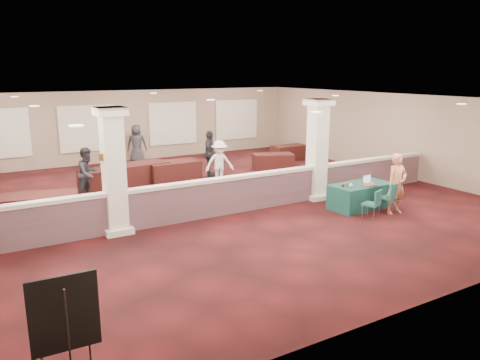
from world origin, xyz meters
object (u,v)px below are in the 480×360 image
far_table_front_left (39,209)px  far_table_back_right (289,152)px  attendee_d (137,144)px  far_table_back_left (107,179)px  easel_board (64,315)px  attendee_a (88,174)px  woman (397,184)px  far_table_back_center (140,174)px  conf_chair_side (374,202)px  far_table_front_right (273,162)px  far_table_front_center (174,172)px  attendee_b (220,163)px  near_table (361,196)px  conf_chair_main (392,195)px  attendee_c (210,154)px

far_table_front_left → far_table_back_right: 12.20m
attendee_d → far_table_back_left: bearing=80.4°
easel_board → attendee_a: attendee_a is taller
woman → far_table_back_center: (-5.28, 7.13, -0.48)m
conf_chair_side → far_table_front_right: 7.12m
far_table_front_center → far_table_back_right: far_table_front_center is taller
attendee_a → attendee_b: attendee_a is taller
far_table_back_right → attendee_a: attendee_a is taller
far_table_back_center → far_table_back_right: 7.79m
easel_board → far_table_front_center: bearing=62.5°
near_table → conf_chair_side: bearing=-118.4°
easel_board → attendee_a: 9.44m
conf_chair_main → attendee_c: 7.41m
conf_chair_main → far_table_back_center: size_ratio=0.46×
attendee_d → woman: bearing=132.9°
far_table_front_right → attendee_a: 7.82m
conf_chair_main → far_table_front_left: (-8.96, 4.18, -0.13)m
far_table_back_center → far_table_front_center: bearing=-9.1°
conf_chair_side → attendee_b: 6.00m
conf_chair_main → far_table_back_right: 8.76m
conf_chair_side → attendee_a: (-6.38, 6.13, 0.36)m
far_table_back_left → attendee_a: (-0.86, -1.06, 0.48)m
near_table → easel_board: size_ratio=1.27×
far_table_front_left → far_table_back_center: bearing=37.5°
attendee_d → far_table_back_right: bearing=-178.7°
woman → far_table_front_right: bearing=93.2°
woman → easel_board: bearing=-155.7°
attendee_a → attendee_d: attendee_d is taller
far_table_front_left → attendee_a: (1.74, 1.84, 0.44)m
conf_chair_side → attendee_a: size_ratio=0.49×
far_table_front_right → conf_chair_side: bearing=-101.1°
attendee_c → woman: bearing=-131.3°
conf_chair_main → attendee_a: 9.41m
attendee_a → far_table_back_left: bearing=18.2°
far_table_back_right → attendee_c: bearing=-164.1°
far_table_back_left → attendee_d: 4.50m
woman → far_table_back_left: (-6.47, 7.13, -0.51)m
far_table_front_right → far_table_back_center: far_table_back_center is taller
attendee_c → far_table_front_left: bearing=142.7°
far_table_front_left → far_table_back_left: 3.89m
far_table_front_center → woman: bearing=-59.8°
far_table_front_right → far_table_back_right: (1.96, 1.51, -0.00)m
far_table_front_center → far_table_back_left: bearing=175.3°
woman → attendee_b: bearing=123.1°
far_table_front_right → attendee_d: 6.07m
far_table_front_center → attendee_a: attendee_a is taller
conf_chair_side → woman: size_ratio=0.47×
woman → attendee_a: woman is taller
near_table → far_table_back_right: size_ratio=1.17×
easel_board → far_table_back_left: easel_board is taller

